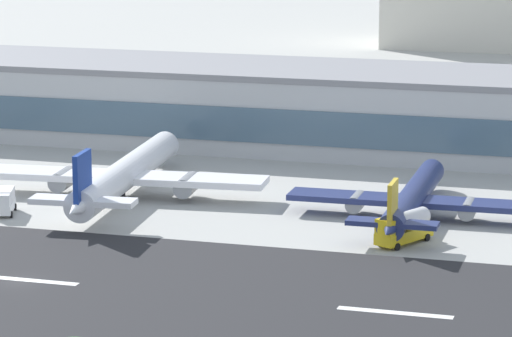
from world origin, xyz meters
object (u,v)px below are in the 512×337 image
object	(u,v)px
airliner_gold_tail_gate_2	(411,200)
service_box_truck_1	(4,201)
terminal_building	(328,108)
service_fuel_truck_0	(404,228)
airliner_navy_tail_gate_1	(123,176)

from	to	relation	value
airliner_gold_tail_gate_2	service_box_truck_1	distance (m)	53.25
terminal_building	service_fuel_truck_0	xyz separation A→B (m)	(23.01, -56.16, -4.49)
airliner_navy_tail_gate_1	service_box_truck_1	distance (m)	17.42
terminal_building	service_box_truck_1	distance (m)	63.98
terminal_building	airliner_navy_tail_gate_1	world-z (taller)	terminal_building
airliner_navy_tail_gate_1	service_box_truck_1	size ratio (longest dim) A/B	7.32
service_fuel_truck_0	service_box_truck_1	bearing A→B (deg)	-62.97
airliner_navy_tail_gate_1	service_box_truck_1	bearing A→B (deg)	132.77
airliner_navy_tail_gate_1	service_box_truck_1	world-z (taller)	airliner_navy_tail_gate_1
airliner_gold_tail_gate_2	service_box_truck_1	world-z (taller)	airliner_gold_tail_gate_2
terminal_building	service_box_truck_1	bearing A→B (deg)	-118.20
airliner_gold_tail_gate_2	terminal_building	bearing A→B (deg)	25.07
airliner_navy_tail_gate_1	airliner_gold_tail_gate_2	bearing A→B (deg)	-95.98
airliner_gold_tail_gate_2	service_fuel_truck_0	size ratio (longest dim) A/B	4.43
terminal_building	airliner_navy_tail_gate_1	distance (m)	47.26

